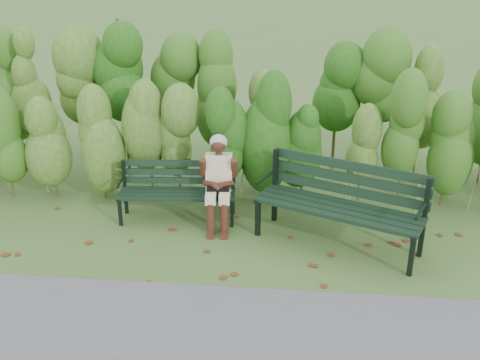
{
  "coord_description": "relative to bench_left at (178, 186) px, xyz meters",
  "views": [
    {
      "loc": [
        0.62,
        -6.18,
        3.53
      ],
      "look_at": [
        0.0,
        0.35,
        0.75
      ],
      "focal_mm": 42.0,
      "sensor_mm": 36.0,
      "label": 1
    }
  ],
  "objects": [
    {
      "name": "seated_woman",
      "position": [
        0.58,
        -0.12,
        0.22
      ],
      "size": [
        0.51,
        0.75,
        1.23
      ],
      "color": "beige",
      "rests_on": "ground"
    },
    {
      "name": "leaf_litter",
      "position": [
        0.84,
        -0.92,
        -0.46
      ],
      "size": [
        5.64,
        2.09,
        0.01
      ],
      "color": "#5C2E13",
      "rests_on": "ground"
    },
    {
      "name": "bench_left",
      "position": [
        0.0,
        0.0,
        0.0
      ],
      "size": [
        1.6,
        0.62,
        0.79
      ],
      "color": "black",
      "rests_on": "ground"
    },
    {
      "name": "ground",
      "position": [
        0.89,
        -0.72,
        -0.46
      ],
      "size": [
        80.0,
        80.0,
        0.0
      ],
      "primitive_type": "plane",
      "color": "#415C2A"
    },
    {
      "name": "bench_right",
      "position": [
        2.17,
        -0.49,
        0.14
      ],
      "size": [
        2.16,
        1.45,
        1.03
      ],
      "color": "black",
      "rests_on": "ground"
    },
    {
      "name": "hedge_band",
      "position": [
        0.89,
        1.14,
        0.79
      ],
      "size": [
        11.04,
        1.67,
        2.42
      ],
      "color": "#47381E",
      "rests_on": "ground"
    }
  ]
}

